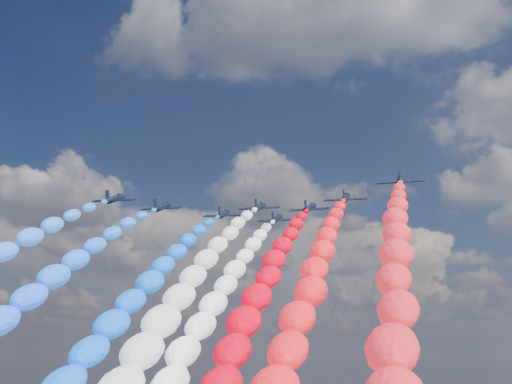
% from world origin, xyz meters
% --- Properties ---
extents(jet_0, '(10.24, 13.43, 6.78)m').
position_xyz_m(jet_0, '(-29.94, -5.20, 101.74)').
color(jet_0, black).
extents(jet_1, '(9.57, 12.95, 6.78)m').
position_xyz_m(jet_1, '(-22.90, 5.32, 101.74)').
color(jet_1, black).
extents(trail_1, '(5.88, 95.30, 55.18)m').
position_xyz_m(trail_1, '(-22.90, -44.45, 75.33)').
color(trail_1, '#1D5BFF').
extents(jet_2, '(10.27, 13.45, 6.78)m').
position_xyz_m(jet_2, '(-11.23, 16.43, 101.74)').
color(jet_2, black).
extents(trail_2, '(5.88, 95.30, 55.18)m').
position_xyz_m(trail_2, '(-11.23, -33.33, 75.33)').
color(trail_2, blue).
extents(jet_3, '(9.89, 13.18, 6.78)m').
position_xyz_m(jet_3, '(-0.64, 10.31, 101.74)').
color(jet_3, black).
extents(trail_3, '(5.88, 95.30, 55.18)m').
position_xyz_m(trail_3, '(-0.64, -39.45, 75.33)').
color(trail_3, silver).
extents(jet_4, '(9.62, 12.99, 6.78)m').
position_xyz_m(jet_4, '(0.26, 25.35, 101.74)').
color(jet_4, black).
extents(trail_4, '(5.88, 95.30, 55.18)m').
position_xyz_m(trail_4, '(0.26, -24.41, 75.33)').
color(trail_4, white).
extents(jet_5, '(10.19, 13.40, 6.78)m').
position_xyz_m(jet_5, '(10.53, 14.42, 101.74)').
color(jet_5, black).
extents(trail_5, '(5.88, 95.30, 55.18)m').
position_xyz_m(trail_5, '(10.53, -35.35, 75.33)').
color(trail_5, red).
extents(jet_6, '(9.66, 13.02, 6.78)m').
position_xyz_m(jet_6, '(19.88, 5.98, 101.74)').
color(jet_6, black).
extents(trail_6, '(5.88, 95.30, 55.18)m').
position_xyz_m(trail_6, '(19.88, -43.78, 75.33)').
color(trail_6, '#FC1520').
extents(jet_7, '(9.67, 13.02, 6.78)m').
position_xyz_m(jet_7, '(32.23, -7.00, 101.74)').
color(jet_7, black).
extents(trail_7, '(5.88, 95.30, 55.18)m').
position_xyz_m(trail_7, '(32.23, -56.76, 75.33)').
color(trail_7, red).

